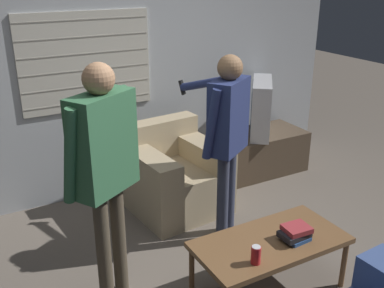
% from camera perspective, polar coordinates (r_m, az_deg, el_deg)
% --- Properties ---
extents(wall_back, '(5.20, 0.08, 2.55)m').
position_cam_1_polar(wall_back, '(4.55, -9.70, 9.25)').
color(wall_back, '#ADB2B7').
rests_on(wall_back, ground_plane).
extents(armchair_beige, '(0.91, 0.92, 0.83)m').
position_cam_1_polar(armchair_beige, '(4.38, -2.39, -3.97)').
color(armchair_beige, tan).
rests_on(armchair_beige, ground_plane).
extents(coffee_table, '(1.09, 0.55, 0.43)m').
position_cam_1_polar(coffee_table, '(3.31, 9.91, -12.50)').
color(coffee_table, brown).
rests_on(coffee_table, ground_plane).
extents(tv_stand, '(1.04, 0.56, 0.47)m').
position_cam_1_polar(tv_stand, '(5.24, 8.45, -1.01)').
color(tv_stand, '#4C3D2D').
rests_on(tv_stand, ground_plane).
extents(tv, '(0.60, 0.69, 0.61)m').
position_cam_1_polar(tv, '(5.06, 8.75, 4.62)').
color(tv, '#B2B2B7').
rests_on(tv, tv_stand).
extents(person_left_standing, '(0.56, 0.83, 1.71)m').
position_cam_1_polar(person_left_standing, '(2.92, -11.19, -1.84)').
color(person_left_standing, '#4C4233').
rests_on(person_left_standing, ground_plane).
extents(person_right_standing, '(0.50, 0.81, 1.60)m').
position_cam_1_polar(person_right_standing, '(3.66, 4.45, 2.14)').
color(person_right_standing, '#33384C').
rests_on(person_right_standing, ground_plane).
extents(book_stack, '(0.22, 0.18, 0.10)m').
position_cam_1_polar(book_stack, '(3.30, 12.99, -10.95)').
color(book_stack, '#284C89').
rests_on(book_stack, coffee_table).
extents(soda_can, '(0.07, 0.07, 0.13)m').
position_cam_1_polar(soda_can, '(3.02, 8.11, -13.77)').
color(soda_can, red).
rests_on(soda_can, coffee_table).
extents(spare_remote, '(0.06, 0.13, 0.02)m').
position_cam_1_polar(spare_remote, '(3.35, 13.77, -11.30)').
color(spare_remote, black).
rests_on(spare_remote, coffee_table).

